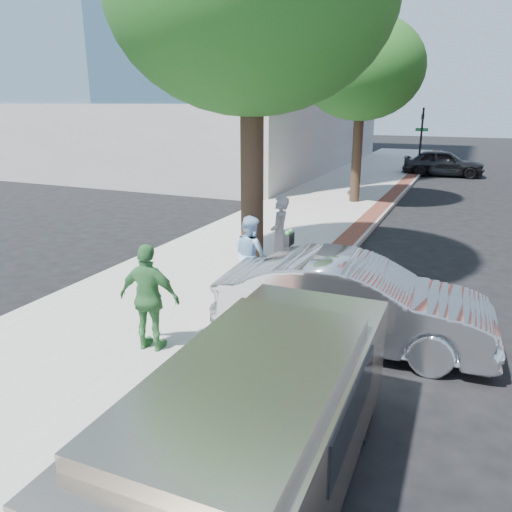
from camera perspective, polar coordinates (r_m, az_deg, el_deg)
The scene contains 14 objects.
ground at distance 10.06m, azimuth -1.74°, elevation -6.60°, with size 120.00×120.00×0.00m, color black.
sidewalk at distance 17.65m, azimuth 5.02°, elevation 4.05°, with size 5.00×60.00×0.15m, color #9E9991.
brick_strip at distance 17.08m, azimuth 12.04°, elevation 3.56°, with size 0.60×60.00×0.01m, color brown.
curb at distance 17.04m, azimuth 13.17°, elevation 3.18°, with size 0.10×60.00×0.15m, color gray.
office_base at distance 34.80m, azimuth -5.70°, elevation 13.65°, with size 18.20×22.20×4.00m, color gray.
signal_near at distance 30.52m, azimuth 18.36°, elevation 12.89°, with size 0.70×0.15×3.80m.
tree_far at distance 20.83m, azimuth 12.00°, elevation 20.21°, with size 4.80×4.80×7.14m.
parking_meter at distance 10.08m, azimuth 3.77°, elevation 0.72°, with size 0.12×0.32×1.47m.
person_gray at distance 11.89m, azimuth 2.71°, elevation 2.52°, with size 0.66×0.43×1.81m, color #A1A1A6.
person_officer at distance 10.48m, azimuth -0.62°, elevation 0.15°, with size 0.81×0.63×1.67m, color #96C0E8.
person_green at distance 8.21m, azimuth -12.07°, elevation -4.71°, with size 1.04×0.43×1.78m, color #397E40.
sedan_silver at distance 8.75m, azimuth 10.98°, elevation -5.18°, with size 1.63×4.67×1.54m, color silver.
bg_car at distance 30.97m, azimuth 20.61°, elevation 9.94°, with size 1.79×4.45×1.51m, color black.
van at distance 5.43m, azimuth 1.19°, elevation -17.75°, with size 1.85×4.67×1.71m.
Camera 1 is at (3.98, -8.31, 4.04)m, focal length 35.00 mm.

